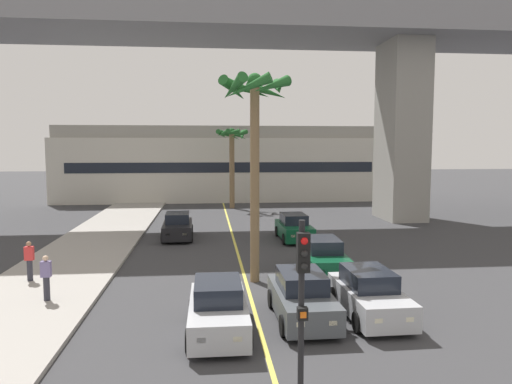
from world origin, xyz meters
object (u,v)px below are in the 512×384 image
at_px(car_queue_third, 369,295).
at_px(car_queue_sixth, 302,298).
at_px(pedestrian_mid_block, 46,277).
at_px(palm_tree_near_median, 232,147).
at_px(pedestrian_near_crosswalk, 29,260).
at_px(car_queue_fifth, 323,257).
at_px(car_queue_second, 294,228).
at_px(car_queue_front, 218,309).
at_px(car_queue_fourth, 178,227).
at_px(traffic_light_median_near, 302,297).
at_px(palm_tree_mid_median, 254,117).

bearing_deg(car_queue_third, car_queue_sixth, -178.75).
height_order(car_queue_sixth, pedestrian_mid_block, pedestrian_mid_block).
distance_m(palm_tree_near_median, pedestrian_near_crosswalk, 25.54).
relative_size(car_queue_fifth, palm_tree_near_median, 0.58).
xyz_separation_m(car_queue_second, palm_tree_near_median, (-2.91, 15.23, 4.81)).
distance_m(car_queue_front, car_queue_third, 5.07).
xyz_separation_m(car_queue_fourth, pedestrian_near_crosswalk, (-5.40, -9.22, 0.28)).
xyz_separation_m(car_queue_second, car_queue_sixth, (-2.14, -13.11, 0.00)).
bearing_deg(car_queue_fifth, traffic_light_median_near, -105.84).
bearing_deg(pedestrian_mid_block, pedestrian_near_crosswalk, 119.45).
bearing_deg(palm_tree_near_median, car_queue_front, -93.85).
xyz_separation_m(car_queue_sixth, pedestrian_near_crosswalk, (-10.23, 5.05, 0.28)).
bearing_deg(palm_tree_near_median, pedestrian_mid_block, -107.03).
height_order(car_queue_fifth, pedestrian_mid_block, pedestrian_mid_block).
bearing_deg(car_queue_fifth, pedestrian_near_crosswalk, -177.99).
bearing_deg(car_queue_fifth, palm_tree_mid_median, -163.28).
bearing_deg(car_queue_second, car_queue_third, -89.46).
xyz_separation_m(car_queue_second, car_queue_third, (0.12, -13.06, 0.00)).
bearing_deg(car_queue_second, pedestrian_near_crosswalk, -146.91).
distance_m(car_queue_fourth, pedestrian_mid_block, 12.52).
relative_size(car_queue_second, palm_tree_mid_median, 0.48).
height_order(car_queue_second, palm_tree_mid_median, palm_tree_mid_median).
relative_size(car_queue_second, car_queue_fifth, 0.99).
bearing_deg(car_queue_fourth, car_queue_third, -63.52).
relative_size(car_queue_fourth, pedestrian_mid_block, 2.56).
height_order(car_queue_fourth, palm_tree_mid_median, palm_tree_mid_median).
xyz_separation_m(palm_tree_mid_median, pedestrian_near_crosswalk, (-9.14, 0.51, -5.78)).
bearing_deg(palm_tree_mid_median, car_queue_fourth, 110.99).
height_order(car_queue_front, palm_tree_mid_median, palm_tree_mid_median).
bearing_deg(pedestrian_near_crosswalk, palm_tree_mid_median, -3.20).
bearing_deg(pedestrian_near_crosswalk, car_queue_fifth, 2.01).
distance_m(car_queue_fifth, palm_tree_mid_median, 6.89).
height_order(car_queue_second, palm_tree_near_median, palm_tree_near_median).
bearing_deg(car_queue_sixth, traffic_light_median_near, -101.44).
distance_m(car_queue_front, car_queue_sixth, 2.86).
relative_size(car_queue_fifth, car_queue_sixth, 1.01).
distance_m(car_queue_second, car_queue_fifth, 7.63).
relative_size(car_queue_fourth, car_queue_sixth, 1.01).
distance_m(palm_tree_near_median, pedestrian_mid_block, 27.52).
bearing_deg(car_queue_third, palm_tree_near_median, 96.11).
relative_size(car_queue_fifth, pedestrian_mid_block, 2.57).
xyz_separation_m(car_queue_fifth, palm_tree_near_median, (-2.81, 22.85, 4.81)).
bearing_deg(palm_tree_near_median, palm_tree_mid_median, -90.78).
height_order(traffic_light_median_near, pedestrian_mid_block, traffic_light_median_near).
relative_size(car_queue_sixth, pedestrian_near_crosswalk, 2.54).
bearing_deg(pedestrian_mid_block, car_queue_fourth, 71.88).
distance_m(car_queue_fourth, car_queue_sixth, 15.07).
relative_size(car_queue_front, pedestrian_near_crosswalk, 2.54).
bearing_deg(car_queue_sixth, car_queue_third, 1.25).
distance_m(car_queue_fourth, pedestrian_near_crosswalk, 10.69).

